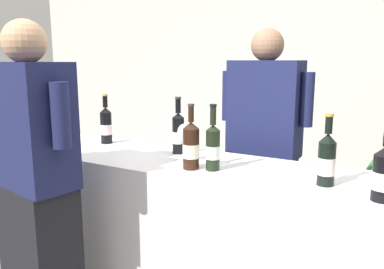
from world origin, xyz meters
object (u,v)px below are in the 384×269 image
(wine_bottle_2, at_px, (106,125))
(wine_bottle_4, at_px, (327,159))
(wine_bottle_0, at_px, (178,133))
(wine_bottle_1, at_px, (384,174))
(wine_glass, at_px, (184,135))
(person_guest, at_px, (37,205))
(wine_bottle_3, at_px, (213,147))
(person_server, at_px, (263,166))
(wine_bottle_5, at_px, (191,146))

(wine_bottle_2, xyz_separation_m, wine_bottle_4, (1.45, -0.20, -0.01))
(wine_bottle_0, bearing_deg, wine_bottle_1, -14.19)
(wine_glass, bearing_deg, person_guest, -131.81)
(wine_bottle_2, height_order, person_guest, person_guest)
(wine_bottle_3, relative_size, person_server, 0.19)
(wine_bottle_0, xyz_separation_m, wine_glass, (0.13, -0.15, 0.02))
(wine_bottle_0, bearing_deg, person_guest, -117.97)
(wine_bottle_3, height_order, person_server, person_server)
(wine_glass, relative_size, person_server, 0.12)
(wine_bottle_4, bearing_deg, wine_bottle_2, 172.12)
(wine_bottle_5, relative_size, wine_glass, 1.59)
(wine_bottle_4, xyz_separation_m, person_server, (-0.52, 0.68, -0.26))
(wine_glass, bearing_deg, wine_bottle_1, -7.78)
(wine_bottle_4, height_order, person_guest, person_guest)
(wine_bottle_3, bearing_deg, wine_bottle_0, 147.06)
(wine_bottle_2, xyz_separation_m, wine_bottle_5, (0.80, -0.26, -0.00))
(wine_bottle_3, bearing_deg, wine_glass, 161.15)
(wine_bottle_0, relative_size, person_guest, 0.19)
(wine_bottle_0, height_order, wine_glass, wine_bottle_0)
(wine_bottle_0, distance_m, wine_bottle_5, 0.34)
(wine_bottle_2, bearing_deg, wine_bottle_3, -14.25)
(wine_bottle_1, bearing_deg, wine_bottle_3, 175.33)
(wine_bottle_2, relative_size, wine_bottle_5, 0.98)
(wine_bottle_3, height_order, wine_bottle_4, wine_bottle_3)
(wine_bottle_4, bearing_deg, wine_bottle_5, -174.46)
(wine_bottle_1, height_order, wine_bottle_2, wine_bottle_2)
(wine_bottle_5, bearing_deg, wine_bottle_3, 17.38)
(wine_bottle_1, relative_size, wine_bottle_2, 0.95)
(wine_bottle_1, xyz_separation_m, wine_bottle_2, (-1.68, 0.29, 0.01))
(wine_bottle_3, relative_size, wine_glass, 1.60)
(wine_bottle_1, distance_m, wine_glass, 0.99)
(person_server, relative_size, person_guest, 1.01)
(wine_bottle_0, bearing_deg, wine_glass, -48.91)
(wine_bottle_2, distance_m, wine_bottle_4, 1.46)
(person_server, bearing_deg, wine_bottle_2, -152.30)
(person_server, bearing_deg, wine_bottle_5, -99.53)
(wine_bottle_1, relative_size, wine_bottle_5, 0.93)
(wine_bottle_2, xyz_separation_m, wine_bottle_3, (0.90, -0.23, -0.00))
(wine_bottle_0, bearing_deg, wine_bottle_2, 178.79)
(wine_bottle_1, distance_m, person_guest, 1.57)
(wine_bottle_2, height_order, person_server, person_server)
(wine_bottle_0, height_order, wine_bottle_4, wine_bottle_0)
(person_server, bearing_deg, wine_bottle_3, -91.57)
(wine_bottle_1, relative_size, person_guest, 0.18)
(wine_bottle_4, bearing_deg, wine_glass, 176.84)
(wine_bottle_1, bearing_deg, wine_bottle_2, 170.10)
(wine_bottle_1, height_order, wine_bottle_5, wine_bottle_5)
(wine_glass, bearing_deg, wine_bottle_0, 131.09)
(wine_bottle_3, xyz_separation_m, person_guest, (-0.71, -0.50, -0.28))
(wine_glass, xyz_separation_m, person_server, (0.23, 0.64, -0.29))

